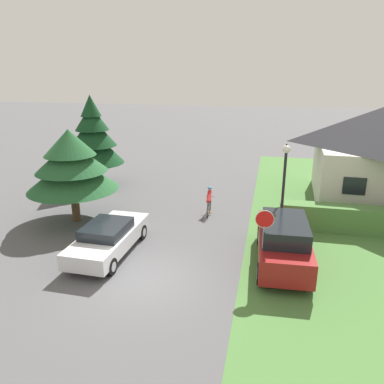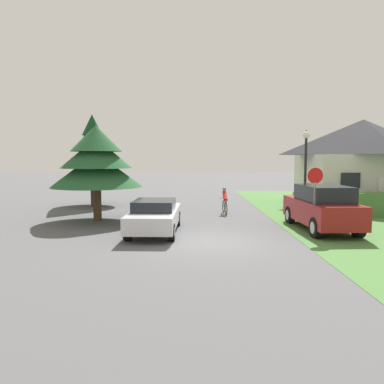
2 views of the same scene
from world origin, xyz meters
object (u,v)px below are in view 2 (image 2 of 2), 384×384
sedan_left_lane (157,216)px  conifer_tall_near (98,161)px  cottage_house (364,161)px  cyclist (227,201)px  street_lamp (308,160)px  stop_sign (317,188)px  conifer_tall_far (95,156)px  parked_suv_right (324,208)px

sedan_left_lane → conifer_tall_near: (-3.18, 3.04, 2.28)m
cottage_house → cyclist: size_ratio=4.54×
cyclist → street_lamp: 5.04m
street_lamp → conifer_tall_near: conifer_tall_near is taller
stop_sign → street_lamp: (0.70, 3.62, 1.08)m
conifer_tall_near → sedan_left_lane: bearing=-43.7°
cottage_house → conifer_tall_far: conifer_tall_far is taller
cyclist → street_lamp: bearing=-127.3°
sedan_left_lane → cyclist: (3.39, 5.31, -0.00)m
parked_suv_right → street_lamp: street_lamp is taller
sedan_left_lane → conifer_tall_far: bearing=30.4°
stop_sign → cottage_house: bearing=-125.7°
sedan_left_lane → parked_suv_right: parked_suv_right is taller
sedan_left_lane → parked_suv_right: size_ratio=0.97×
conifer_tall_far → parked_suv_right: bearing=-35.0°
stop_sign → street_lamp: size_ratio=0.62×
cottage_house → stop_sign: cottage_house is taller
sedan_left_lane → cyclist: size_ratio=2.68×
conifer_tall_far → cottage_house: bearing=1.6°
cottage_house → conifer_tall_near: size_ratio=1.73×
stop_sign → cyclist: bearing=-67.5°
stop_sign → conifer_tall_near: size_ratio=0.58×
sedan_left_lane → cyclist: cyclist is taller
street_lamp → conifer_tall_near: 10.27m
cottage_house → street_lamp: size_ratio=1.83×
sedan_left_lane → street_lamp: (7.09, 2.79, 2.30)m
parked_suv_right → conifer_tall_near: 10.82m
sedan_left_lane → stop_sign: (6.39, -0.83, 1.22)m
stop_sign → conifer_tall_near: 10.37m
conifer_tall_near → cyclist: bearing=19.1°
sedan_left_lane → cyclist: bearing=-30.8°
cottage_house → sedan_left_lane: (-12.89, -9.50, -2.23)m
stop_sign → sedan_left_lane: bearing=-10.9°
cottage_house → parked_suv_right: size_ratio=1.65×
cyclist → parked_suv_right: (3.77, -4.76, 0.27)m
parked_suv_right → conifer_tall_far: (-12.08, 8.45, 2.27)m
cyclist → sedan_left_lane: bearing=144.5°
stop_sign → conifer_tall_near: bearing=-25.5°
cottage_house → stop_sign: 12.25m
street_lamp → conifer_tall_far: 13.53m
cyclist → conifer_tall_near: size_ratio=0.38×
cyclist → cottage_house: bearing=-69.2°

